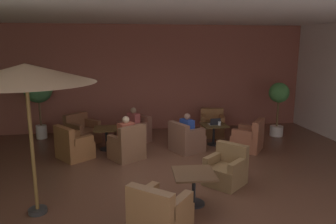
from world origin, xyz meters
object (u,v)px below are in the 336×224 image
(cafe_table_front_left, at_px, (214,129))
(armchair_front_left_north, at_px, (212,126))
(armchair_mid_center_north, at_px, (127,147))
(armchair_front_right_east, at_px, (226,170))
(armchair_mid_center_south, at_px, (82,133))
(armchair_front_left_south, at_px, (249,139))
(potted_tree_left_corner, at_px, (38,92))
(cafe_table_mid_center, at_px, (106,133))
(iced_drink_cup, at_px, (219,123))
(patron_with_friend, at_px, (126,131))
(armchair_front_right_north, at_px, (160,216))
(patron_by_window, at_px, (134,119))
(cafe_table_front_right, at_px, (194,180))
(armchair_front_left_east, at_px, (186,140))
(armchair_mid_center_east, at_px, (135,132))
(potted_tree_mid_left, at_px, (279,100))
(armchair_mid_center_west, at_px, (74,146))
(open_laptop, at_px, (215,123))
(patron_blue_shirt, at_px, (187,126))
(patio_umbrella_tall_red, at_px, (25,74))

(cafe_table_front_left, relative_size, armchair_front_left_north, 0.76)
(armchair_mid_center_north, bearing_deg, armchair_front_right_east, -43.24)
(armchair_mid_center_north, xyz_separation_m, armchair_mid_center_south, (-1.26, 1.60, -0.01))
(armchair_front_left_south, distance_m, potted_tree_left_corner, 6.40)
(cafe_table_mid_center, bearing_deg, iced_drink_cup, -3.96)
(armchair_front_right_east, bearing_deg, patron_with_friend, 136.53)
(armchair_front_left_south, xyz_separation_m, patron_with_friend, (-3.37, -0.12, 0.41))
(cafe_table_front_left, height_order, patron_with_friend, patron_with_friend)
(cafe_table_mid_center, xyz_separation_m, armchair_mid_center_south, (-0.73, 0.73, -0.14))
(armchair_front_right_north, distance_m, iced_drink_cup, 4.78)
(patron_by_window, bearing_deg, cafe_table_front_right, -78.48)
(armchair_front_left_east, distance_m, patron_with_friend, 1.72)
(armchair_mid_center_south, relative_size, potted_tree_left_corner, 0.56)
(armchair_front_left_east, bearing_deg, armchair_front_right_north, -108.37)
(cafe_table_front_right, bearing_deg, armchair_mid_center_north, 112.56)
(potted_tree_left_corner, bearing_deg, armchair_front_right_east, -42.74)
(cafe_table_front_right, height_order, armchair_mid_center_east, armchair_mid_center_east)
(potted_tree_mid_left, bearing_deg, armchair_mid_center_east, 178.67)
(armchair_front_left_north, bearing_deg, cafe_table_mid_center, -164.81)
(armchair_mid_center_south, xyz_separation_m, armchair_mid_center_west, (-0.10, -1.33, 0.00))
(cafe_table_mid_center, bearing_deg, armchair_mid_center_north, -58.46)
(armchair_front_left_south, distance_m, iced_drink_cup, 0.92)
(cafe_table_front_right, height_order, iced_drink_cup, iced_drink_cup)
(armchair_mid_center_east, relative_size, open_laptop, 3.38)
(cafe_table_front_right, xyz_separation_m, potted_tree_left_corner, (-3.65, 4.95, 0.99))
(patron_by_window, distance_m, patron_with_friend, 1.44)
(armchair_front_right_north, height_order, armchair_front_right_east, armchair_front_right_north)
(armchair_front_right_east, height_order, patron_by_window, patron_by_window)
(armchair_front_left_north, bearing_deg, armchair_front_right_north, -115.03)
(armchair_front_left_south, xyz_separation_m, patron_by_window, (-3.09, 1.29, 0.37))
(potted_tree_left_corner, distance_m, patron_blue_shirt, 4.70)
(patio_umbrella_tall_red, relative_size, patron_with_friend, 3.90)
(cafe_table_mid_center, height_order, patron_by_window, patron_by_window)
(armchair_mid_center_west, height_order, patio_umbrella_tall_red, patio_umbrella_tall_red)
(armchair_front_left_south, distance_m, potted_tree_mid_left, 2.08)
(armchair_mid_center_north, height_order, patron_by_window, patron_by_window)
(armchair_mid_center_east, xyz_separation_m, patron_by_window, (-0.03, -0.02, 0.39))
(armchair_mid_center_west, bearing_deg, armchair_front_right_north, -65.86)
(cafe_table_front_left, relative_size, armchair_mid_center_west, 0.66)
(armchair_front_left_east, distance_m, patio_umbrella_tall_red, 4.84)
(armchair_mid_center_west, relative_size, iced_drink_cup, 9.68)
(potted_tree_mid_left, bearing_deg, armchair_front_left_south, -140.56)
(cafe_table_front_left, height_order, armchair_front_right_east, armchair_front_right_east)
(armchair_front_right_east, height_order, open_laptop, armchair_front_right_east)
(cafe_table_front_right, xyz_separation_m, armchair_mid_center_south, (-2.35, 4.22, -0.15))
(armchair_front_right_east, relative_size, cafe_table_mid_center, 1.49)
(armchair_mid_center_west, distance_m, potted_tree_left_corner, 2.65)
(cafe_table_front_right, distance_m, armchair_mid_center_west, 3.79)
(iced_drink_cup, height_order, open_laptop, open_laptop)
(patio_umbrella_tall_red, bearing_deg, armchair_front_left_north, 43.55)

